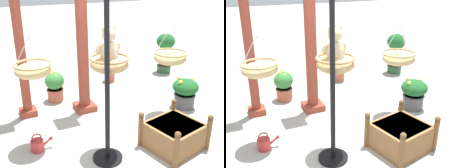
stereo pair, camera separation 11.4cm
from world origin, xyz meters
The scene contains 14 objects.
ground_plane centered at (0.00, 0.00, 0.00)m, with size 40.00×40.00×0.00m, color #ADAAA3.
display_pole_central centered at (-0.17, -0.15, 0.78)m, with size 0.44×0.44×2.50m.
hanging_basket_with_teddy centered at (-0.02, 0.10, 1.38)m, with size 0.56×0.56×0.67m.
teddy_bear centered at (-0.02, 0.13, 1.62)m, with size 0.36×0.32×0.53m.
hanging_basket_left_high centered at (-0.97, 0.69, 1.26)m, with size 0.55×0.55×0.62m.
hanging_basket_right_low centered at (1.47, 0.68, 1.13)m, with size 0.61×0.61×0.75m.
greenhouse_pillar_left centered at (0.09, 1.50, 1.26)m, with size 0.41×0.41×2.61m.
greenhouse_pillar_right centered at (-0.98, 1.76, 1.24)m, with size 0.33×0.33×2.57m.
wooden_planter_box centered at (0.89, -0.31, 0.23)m, with size 0.98×0.94×0.59m.
potted_plant_tall_leafy centered at (2.84, 2.68, 0.66)m, with size 0.48×0.48×1.06m.
potted_plant_small_succulent centered at (-0.33, 2.17, 0.34)m, with size 0.40×0.40×0.66m.
potted_plant_conical_shrub centered at (1.21, 2.70, 0.36)m, with size 0.30×0.30×0.67m.
potted_plant_trailing_ivy centered at (1.94, 0.73, 0.33)m, with size 0.52×0.52×0.62m.
watering_can centered at (-1.05, 0.51, 0.10)m, with size 0.35×0.20×0.30m.
Camera 1 is at (-1.58, -3.25, 2.58)m, focal length 44.76 mm.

